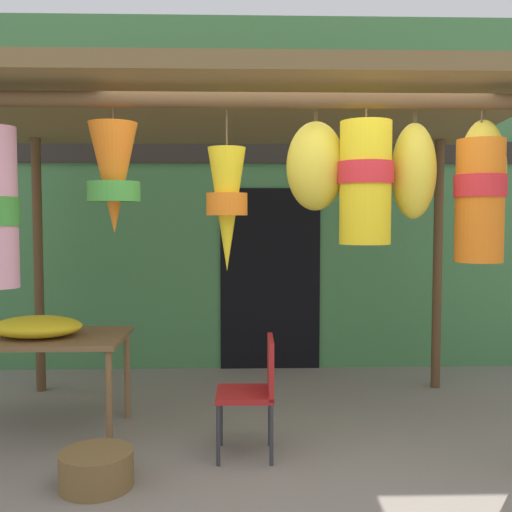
{
  "coord_description": "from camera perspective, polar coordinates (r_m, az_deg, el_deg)",
  "views": [
    {
      "loc": [
        -0.38,
        -3.91,
        1.68
      ],
      "look_at": [
        -0.23,
        1.16,
        1.35
      ],
      "focal_mm": 41.98,
      "sensor_mm": 36.0,
      "label": 1
    }
  ],
  "objects": [
    {
      "name": "ground_plane",
      "position": [
        4.28,
        3.78,
        -19.46
      ],
      "size": [
        30.0,
        30.0,
        0.0
      ],
      "primitive_type": "plane",
      "color": "gray"
    },
    {
      "name": "display_table",
      "position": [
        4.96,
        -19.91,
        -8.02
      ],
      "size": [
        1.3,
        0.8,
        0.77
      ],
      "color": "brown",
      "rests_on": "ground_plane"
    },
    {
      "name": "wicker_basket_spare",
      "position": [
        4.08,
        -14.98,
        -19.03
      ],
      "size": [
        0.46,
        0.46,
        0.23
      ],
      "primitive_type": "cylinder",
      "color": "brown",
      "rests_on": "ground_plane"
    },
    {
      "name": "shop_facade",
      "position": [
        6.72,
        1.57,
        5.78
      ],
      "size": [
        10.7,
        0.29,
        3.85
      ],
      "color": "#47844C",
      "rests_on": "ground_plane"
    },
    {
      "name": "folding_chair",
      "position": [
        4.3,
        -0.01,
        -12.22
      ],
      "size": [
        0.41,
        0.41,
        0.84
      ],
      "color": "#AD1E1E",
      "rests_on": "ground_plane"
    },
    {
      "name": "flower_heap_on_table",
      "position": [
        4.86,
        -20.01,
        -6.35
      ],
      "size": [
        0.68,
        0.47,
        0.16
      ],
      "color": "yellow",
      "rests_on": "display_table"
    },
    {
      "name": "market_stall_canopy",
      "position": [
        4.59,
        -0.2,
        11.43
      ],
      "size": [
        4.37,
        2.42,
        2.68
      ],
      "color": "brown",
      "rests_on": "ground_plane"
    }
  ]
}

